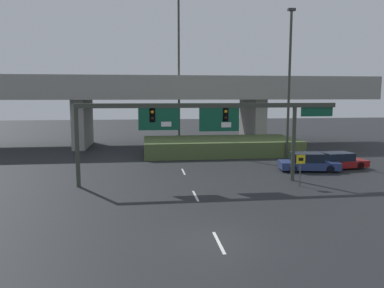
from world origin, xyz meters
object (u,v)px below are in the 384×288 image
Objects in this scene: highway_light_pole_far at (179,67)px; parked_sedan_near_right at (308,162)px; signal_gantry at (204,118)px; speed_limit_sign at (301,165)px; highway_light_pole_near at (289,81)px; parked_sedan_mid_right at (338,161)px.

parked_sedan_near_right is at bearing -56.35° from highway_light_pole_far.
speed_limit_sign is at bearing -15.44° from signal_gantry.
speed_limit_sign is at bearing -106.95° from highway_light_pole_near.
highway_light_pole_far reaches higher than parked_sedan_near_right.
highway_light_pole_far reaches higher than highway_light_pole_near.
parked_sedan_mid_right is (2.36, -5.47, -6.81)m from highway_light_pole_near.
highway_light_pole_near is at bearing -38.81° from highway_light_pole_far.
highway_light_pole_far is 20.08m from parked_sedan_mid_right.
speed_limit_sign is 5.77m from parked_sedan_near_right.
highway_light_pole_near is 9.05m from parked_sedan_mid_right.
parked_sedan_mid_right is at bearing -66.67° from highway_light_pole_near.
highway_light_pole_near is at bearing 43.73° from signal_gantry.
highway_light_pole_near reaches higher than signal_gantry.
speed_limit_sign is (6.34, -1.75, -3.14)m from signal_gantry.
highway_light_pole_far is 3.69× the size of parked_sedan_mid_right.
parked_sedan_near_right is 1.02× the size of parked_sedan_mid_right.
parked_sedan_near_right is 2.96m from parked_sedan_mid_right.
signal_gantry is 13.73m from highway_light_pole_near.
highway_light_pole_far is 3.61× the size of parked_sedan_near_right.
signal_gantry is 7.29m from speed_limit_sign.
highway_light_pole_far is (-9.84, 7.92, 1.85)m from highway_light_pole_near.
speed_limit_sign reaches higher than parked_sedan_near_right.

